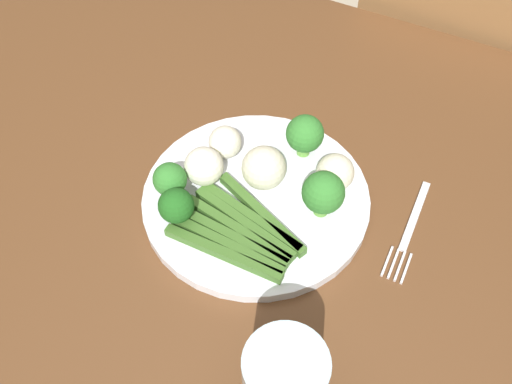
{
  "coord_description": "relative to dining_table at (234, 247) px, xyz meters",
  "views": [
    {
      "loc": [
        -0.23,
        0.36,
        1.33
      ],
      "look_at": [
        -0.02,
        -0.03,
        0.77
      ],
      "focal_mm": 38.39,
      "sensor_mm": 36.0,
      "label": 1
    }
  ],
  "objects": [
    {
      "name": "dining_table",
      "position": [
        0.0,
        0.0,
        0.0
      ],
      "size": [
        1.47,
        1.03,
        0.75
      ],
      "color": "brown",
      "rests_on": "ground_plane"
    },
    {
      "name": "broccoli_left",
      "position": [
        0.04,
        0.06,
        0.14
      ],
      "size": [
        0.04,
        0.04,
        0.05
      ],
      "color": "#4C7F2B",
      "rests_on": "plate"
    },
    {
      "name": "broccoli_right",
      "position": [
        0.07,
        0.02,
        0.14
      ],
      "size": [
        0.04,
        0.04,
        0.05
      ],
      "color": "#609E3D",
      "rests_on": "plate"
    },
    {
      "name": "broccoli_near_center",
      "position": [
        -0.11,
        -0.04,
        0.14
      ],
      "size": [
        0.05,
        0.05,
        0.07
      ],
      "color": "#609E3D",
      "rests_on": "plate"
    },
    {
      "name": "cauliflower_mid",
      "position": [
        0.05,
        -0.07,
        0.13
      ],
      "size": [
        0.05,
        0.05,
        0.05
      ],
      "primitive_type": "sphere",
      "color": "silver",
      "rests_on": "plate"
    },
    {
      "name": "cauliflower_near_fork",
      "position": [
        -0.1,
        -0.09,
        0.13
      ],
      "size": [
        0.05,
        0.05,
        0.05
      ],
      "primitive_type": "sphere",
      "color": "beige",
      "rests_on": "plate"
    },
    {
      "name": "broccoli_back",
      "position": [
        -0.04,
        -0.12,
        0.14
      ],
      "size": [
        0.05,
        0.05,
        0.06
      ],
      "color": "#609E3D",
      "rests_on": "plate"
    },
    {
      "name": "asparagus_bundle",
      "position": [
        -0.03,
        0.04,
        0.11
      ],
      "size": [
        0.17,
        0.12,
        0.01
      ],
      "rotation": [
        0.0,
        0.0,
        6.14
      ],
      "color": "#3D6626",
      "rests_on": "plate"
    },
    {
      "name": "plate",
      "position": [
        -0.02,
        -0.03,
        0.1
      ],
      "size": [
        0.3,
        0.3,
        0.01
      ],
      "primitive_type": "cylinder",
      "color": "white",
      "rests_on": "dining_table"
    },
    {
      "name": "cauliflower_back_right",
      "position": [
        0.05,
        -0.02,
        0.13
      ],
      "size": [
        0.05,
        0.05,
        0.05
      ],
      "primitive_type": "sphere",
      "color": "white",
      "rests_on": "plate"
    },
    {
      "name": "chair",
      "position": [
        -0.16,
        -0.65,
        -0.16
      ],
      "size": [
        0.41,
        0.41,
        0.87
      ],
      "rotation": [
        0.0,
        0.0,
        -0.04
      ],
      "color": "olive",
      "rests_on": "ground_plane"
    },
    {
      "name": "fork",
      "position": [
        -0.22,
        -0.08,
        0.09
      ],
      "size": [
        0.03,
        0.17,
        0.0
      ],
      "rotation": [
        0.0,
        0.0,
        1.61
      ],
      "color": "silver",
      "rests_on": "dining_table"
    },
    {
      "name": "cauliflower_front",
      "position": [
        -0.02,
        -0.05,
        0.13
      ],
      "size": [
        0.06,
        0.06,
        0.06
      ],
      "primitive_type": "sphere",
      "color": "beige",
      "rests_on": "plate"
    }
  ]
}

